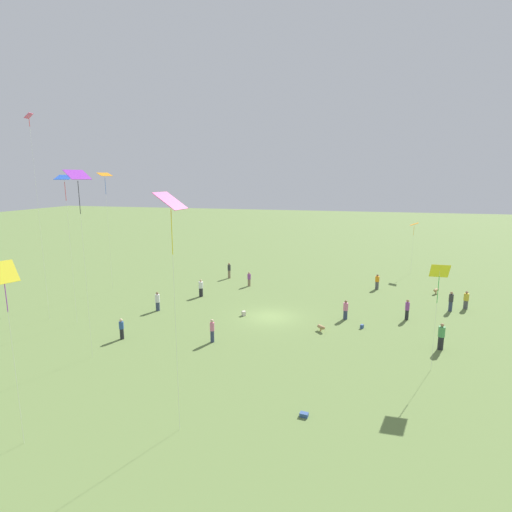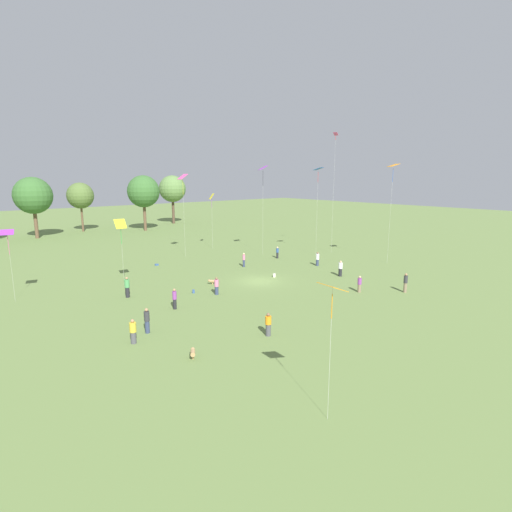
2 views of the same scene
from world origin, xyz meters
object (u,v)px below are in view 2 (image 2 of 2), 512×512
Objects in this scene: kite_7 at (393,168)px; picnic_bag_0 at (157,265)px; person_1 at (340,269)px; person_6 at (405,283)px; picnic_bag_1 at (194,291)px; kite_4 at (212,198)px; person_5 at (268,325)px; kite_8 at (332,291)px; person_0 at (217,286)px; picnic_bag_2 at (274,275)px; person_8 at (244,260)px; person_10 at (359,284)px; kite_2 at (335,147)px; person_3 at (133,332)px; kite_3 at (318,171)px; kite_1 at (7,234)px; dog_0 at (193,352)px; dog_1 at (212,281)px; person_4 at (277,252)px; kite_6 at (263,170)px; kite_5 at (183,179)px; person_7 at (317,259)px; person_11 at (127,287)px; person_9 at (147,321)px; person_2 at (175,299)px.

kite_7 is 31.72m from picnic_bag_0.
person_6 is (-0.35, -8.04, 0.08)m from person_1.
person_1 is 16.78m from picnic_bag_1.
kite_4 is (-0.76, 31.69, 6.85)m from person_6.
kite_8 reaches higher than person_5.
picnic_bag_1 is (-1.40, 1.86, -0.67)m from person_0.
person_1 is 4.23× the size of picnic_bag_2.
person_8 is 3.86× the size of picnic_bag_0.
person_10 is 24.66m from kite_2.
person_3 is 0.14× the size of kite_3.
kite_1 reaches higher than person_1.
picnic_bag_0 is at bearing 75.26° from kite_1.
person_6 is at bearing 28.83° from dog_0.
kite_1 is (-25.87, 18.41, 5.23)m from person_10.
kite_3 is 1.88× the size of kite_8.
person_6 is 2.78× the size of dog_1.
person_0 is at bearing 80.27° from dog_0.
person_6 is 19.33m from person_8.
person_8 is at bearing -126.96° from person_0.
person_4 is 18.18m from kite_7.
kite_8 is 7.97× the size of dog_0.
kite_2 is 29.05m from picnic_bag_0.
person_4 is (26.79, 14.41, -0.03)m from person_3.
kite_6 is at bearing -16.46° from kite_3.
person_0 is 21.52m from kite_5.
person_7 is 12.76m from kite_3.
kite_6 is at bearing -84.08° from person_1.
person_4 is at bearing 93.81° from person_11.
dog_0 is at bearing -14.31° from person_11.
person_7 reaches higher than picnic_bag_2.
dog_1 is (8.48, -1.26, -0.62)m from person_11.
person_3 is (-10.68, -5.69, 0.00)m from person_0.
kite_7 is at bearing 52.53° from person_6.
person_10 is 2.40× the size of dog_1.
person_10 is at bearing 152.82° from person_6.
kite_2 is at bearing -0.05° from kite_8.
kite_1 is (-24.24, 2.60, 5.14)m from person_8.
kite_4 reaches higher than kite_8.
person_6 is 24.33m from person_9.
person_0 is 0.95× the size of person_1.
person_7 is 11.85m from person_10.
person_10 is at bearing -117.34° from person_2.
kite_7 reaches higher than picnic_bag_2.
person_2 reaches higher than person_5.
kite_1 is (-11.99, 20.69, 5.22)m from person_5.
picnic_bag_2 is at bearing 81.87° from person_5.
kite_7 reaches higher than person_2.
kite_1 is 14.06× the size of picnic_bag_0.
person_11 is at bearing 49.82° from person_3.
person_1 is 0.27× the size of kite_8.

